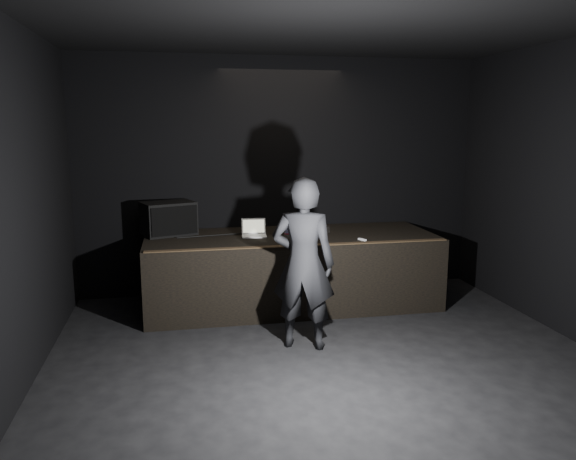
% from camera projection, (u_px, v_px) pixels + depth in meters
% --- Properties ---
extents(ground, '(7.00, 7.00, 0.00)m').
position_uv_depth(ground, '(348.00, 392.00, 5.36)').
color(ground, black).
rests_on(ground, ground).
extents(room_walls, '(6.10, 7.10, 3.52)m').
position_uv_depth(room_walls, '(352.00, 181.00, 4.99)').
color(room_walls, black).
rests_on(room_walls, ground).
extents(stage_riser, '(4.00, 1.50, 1.00)m').
position_uv_depth(stage_riser, '(291.00, 270.00, 7.90)').
color(stage_riser, black).
rests_on(stage_riser, ground).
extents(riser_lip, '(3.92, 0.10, 0.01)m').
position_uv_depth(riser_lip, '(302.00, 245.00, 7.12)').
color(riser_lip, brown).
rests_on(riser_lip, stage_riser).
extents(stage_monitor, '(0.81, 0.70, 0.46)m').
position_uv_depth(stage_monitor, '(169.00, 218.00, 7.80)').
color(stage_monitor, black).
rests_on(stage_monitor, stage_riser).
extents(cable, '(0.92, 0.17, 0.02)m').
position_uv_depth(cable, '(211.00, 236.00, 7.73)').
color(cable, black).
rests_on(cable, stage_riser).
extents(laptop, '(0.35, 0.32, 0.23)m').
position_uv_depth(laptop, '(254.00, 232.00, 7.75)').
color(laptop, silver).
rests_on(laptop, stage_riser).
extents(beer_can, '(0.08, 0.08, 0.18)m').
position_uv_depth(beer_can, '(287.00, 231.00, 7.66)').
color(beer_can, silver).
rests_on(beer_can, stage_riser).
extents(plastic_cup, '(0.08, 0.08, 0.10)m').
position_uv_depth(plastic_cup, '(327.00, 230.00, 7.93)').
color(plastic_cup, white).
rests_on(plastic_cup, stage_riser).
extents(wii_remote, '(0.08, 0.14, 0.03)m').
position_uv_depth(wii_remote, '(362.00, 239.00, 7.45)').
color(wii_remote, white).
rests_on(wii_remote, stage_riser).
extents(person, '(0.83, 0.69, 1.95)m').
position_uv_depth(person, '(303.00, 264.00, 6.30)').
color(person, black).
rests_on(person, ground).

